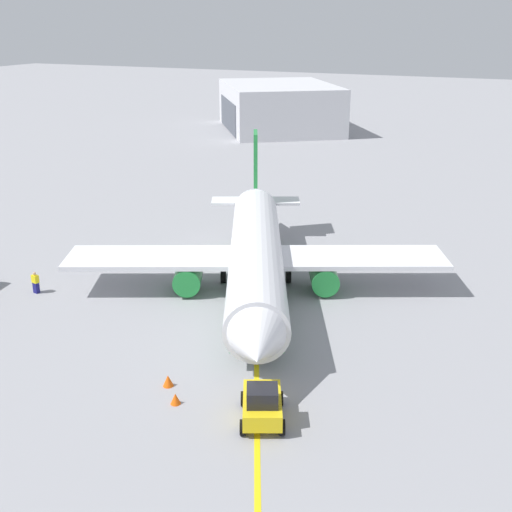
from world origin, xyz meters
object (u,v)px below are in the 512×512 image
(pushback_tug, at_px, (262,404))
(safety_cone_nose, at_px, (175,399))
(refueling_worker, at_px, (36,283))
(airplane, at_px, (256,256))
(safety_cone_wingtip, at_px, (168,381))

(pushback_tug, bearing_deg, safety_cone_nose, -84.14)
(refueling_worker, relative_size, safety_cone_nose, 2.65)
(pushback_tug, bearing_deg, airplane, -155.17)
(airplane, distance_m, refueling_worker, 17.01)
(airplane, distance_m, safety_cone_nose, 16.38)
(safety_cone_wingtip, bearing_deg, refueling_worker, -114.52)
(airplane, bearing_deg, pushback_tug, 24.83)
(refueling_worker, bearing_deg, airplane, 115.43)
(airplane, height_order, safety_cone_nose, airplane)
(safety_cone_nose, bearing_deg, pushback_tug, 95.86)
(airplane, relative_size, pushback_tug, 7.71)
(refueling_worker, height_order, safety_cone_wingtip, refueling_worker)
(refueling_worker, bearing_deg, safety_cone_wingtip, 65.48)
(pushback_tug, bearing_deg, safety_cone_wingtip, -98.13)
(safety_cone_wingtip, bearing_deg, safety_cone_nose, 43.11)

